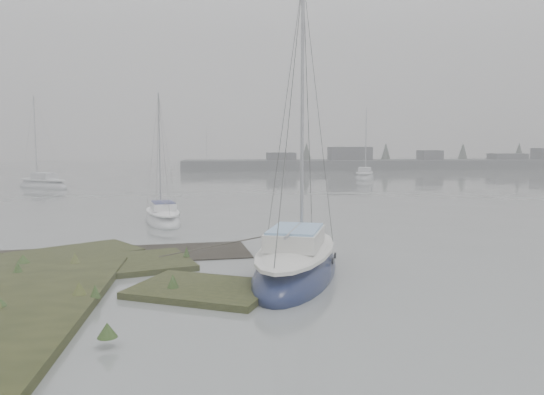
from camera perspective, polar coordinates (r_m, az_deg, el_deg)
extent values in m
plane|color=slate|center=(44.20, -7.08, 0.83)|extent=(160.00, 160.00, 0.00)
cube|color=#4C4F51|center=(80.13, 12.34, 3.43)|extent=(60.00, 8.00, 1.60)
cube|color=#424247|center=(75.61, 0.98, 4.03)|extent=(4.00, 3.00, 2.20)
cube|color=#424247|center=(77.45, 8.36, 4.31)|extent=(6.00, 3.00, 3.00)
cube|color=#424247|center=(81.25, 16.61, 4.02)|extent=(3.00, 3.00, 2.50)
cube|color=#424247|center=(86.57, 23.97, 3.69)|extent=(5.00, 3.00, 2.00)
cone|color=#384238|center=(78.15, 3.72, 4.66)|extent=(2.00, 2.00, 3.50)
cone|color=#384238|center=(81.03, 12.14, 4.59)|extent=(2.00, 2.00, 3.50)
cone|color=#384238|center=(85.51, 19.83, 4.43)|extent=(2.00, 2.00, 3.50)
cone|color=#384238|center=(89.79, 25.03, 4.28)|extent=(2.00, 2.00, 3.50)
ellipsoid|color=#131B3C|center=(15.65, 2.67, -7.98)|extent=(4.17, 7.01, 1.62)
ellipsoid|color=silver|center=(15.51, 2.68, -5.66)|extent=(3.49, 6.06, 0.46)
cube|color=silver|center=(15.16, 2.51, -4.39)|extent=(2.07, 2.62, 0.48)
cube|color=#87AFD8|center=(15.11, 2.51, -3.40)|extent=(1.92, 2.41, 0.08)
cylinder|color=#939399|center=(16.07, 3.28, 9.58)|extent=(0.10, 0.10, 7.61)
cylinder|color=#939399|center=(14.93, 2.39, -3.51)|extent=(0.92, 2.56, 0.09)
ellipsoid|color=silver|center=(26.29, -11.66, -2.50)|extent=(2.66, 5.05, 1.17)
ellipsoid|color=white|center=(26.22, -11.68, -1.49)|extent=(2.21, 4.37, 0.33)
cube|color=white|center=(25.99, -11.63, -0.92)|extent=(1.39, 1.85, 0.34)
cube|color=navy|center=(25.96, -11.64, -0.49)|extent=(1.29, 1.70, 0.05)
cylinder|color=#939399|center=(26.63, -12.00, 5.07)|extent=(0.08, 0.08, 5.50)
cylinder|color=#939399|center=(25.83, -11.60, -0.53)|extent=(0.51, 1.89, 0.06)
ellipsoid|color=#A9ADB2|center=(49.89, -23.41, 1.09)|extent=(5.95, 5.22, 1.46)
ellipsoid|color=silver|center=(49.85, -23.44, 1.75)|extent=(5.10, 4.44, 0.41)
cube|color=silver|center=(49.62, -23.28, 2.16)|extent=(2.41, 2.27, 0.43)
cube|color=silver|center=(49.60, -23.30, 2.43)|extent=(2.23, 2.10, 0.07)
cylinder|color=#939399|center=(50.39, -24.12, 6.01)|extent=(0.09, 0.09, 6.85)
cylinder|color=#939399|center=(49.47, -23.18, 2.43)|extent=(1.95, 1.52, 0.08)
ellipsoid|color=#B1B8BB|center=(57.74, 9.94, 2.07)|extent=(3.76, 6.09, 1.40)
ellipsoid|color=silver|center=(57.70, 9.95, 2.62)|extent=(3.15, 5.26, 0.40)
cube|color=silver|center=(57.44, 9.94, 2.96)|extent=(1.84, 2.29, 0.41)
cube|color=#B0B4BC|center=(57.43, 9.94, 3.19)|extent=(1.71, 2.10, 0.07)
cylinder|color=#939399|center=(58.36, 10.06, 6.19)|extent=(0.09, 0.09, 6.61)
cylinder|color=#939399|center=(57.26, 9.93, 3.18)|extent=(0.86, 2.20, 0.07)
ellipsoid|color=#A1A6AA|center=(75.96, -6.67, 3.00)|extent=(4.68, 3.47, 1.10)
ellipsoid|color=silver|center=(75.94, -6.67, 3.33)|extent=(4.02, 2.93, 0.31)
cube|color=silver|center=(75.84, -6.55, 3.53)|extent=(1.82, 1.59, 0.32)
cube|color=silver|center=(75.83, -6.55, 3.67)|extent=(1.68, 1.47, 0.05)
cylinder|color=#939399|center=(76.16, -7.08, 5.45)|extent=(0.07, 0.07, 5.16)
cylinder|color=#939399|center=(75.77, -6.46, 3.67)|extent=(1.61, 0.92, 0.06)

